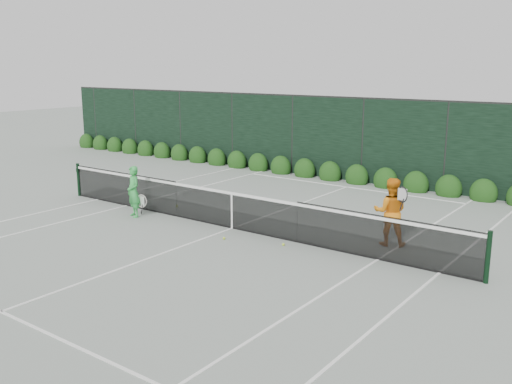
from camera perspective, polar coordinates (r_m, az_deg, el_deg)
The scene contains 8 objects.
ground at distance 14.95m, azimuth -2.41°, elevation -3.66°, with size 80.00×80.00×0.00m, color gray.
tennis_net at distance 14.83m, azimuth -2.50°, elevation -1.68°, with size 12.90×0.10×1.07m.
player_woman at distance 16.29m, azimuth -12.14°, elevation 0.03°, with size 0.65×0.50×1.44m.
player_man at distance 13.77m, azimuth 13.29°, elevation -1.93°, with size 0.98×0.88×1.62m.
court_lines at distance 14.95m, azimuth -2.41°, elevation -3.64°, with size 11.03×23.83×0.01m.
windscreen_fence at distance 12.65m, azimuth -10.19°, elevation 0.20°, with size 32.00×21.07×3.06m.
hedge_row at distance 20.79m, azimuth 10.05°, elevation 1.47°, with size 31.66×0.65×0.94m.
tennis_balls at distance 14.91m, azimuth -3.23°, elevation -3.59°, with size 4.74×1.74×0.07m.
Camera 1 is at (9.03, -11.15, 4.21)m, focal length 40.00 mm.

